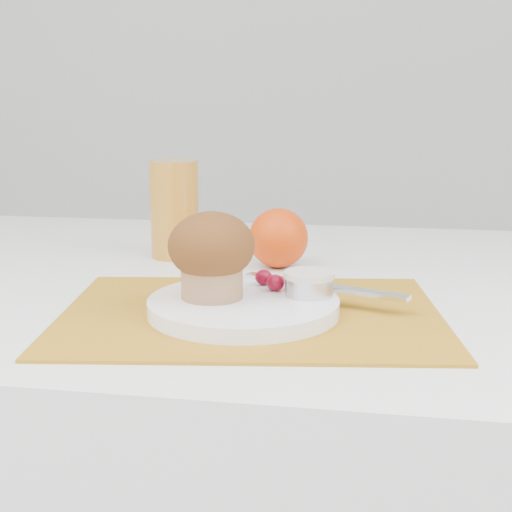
% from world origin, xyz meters
% --- Properties ---
extents(placemat, '(0.45, 0.36, 0.00)m').
position_xyz_m(placemat, '(0.05, -0.12, 0.75)').
color(placemat, '#B37918').
rests_on(placemat, table).
extents(plate, '(0.22, 0.22, 0.02)m').
position_xyz_m(plate, '(0.05, -0.13, 0.76)').
color(plate, white).
rests_on(plate, placemat).
extents(ramekin, '(0.06, 0.06, 0.02)m').
position_xyz_m(ramekin, '(0.12, -0.10, 0.78)').
color(ramekin, silver).
rests_on(ramekin, plate).
extents(cream, '(0.07, 0.07, 0.01)m').
position_xyz_m(cream, '(0.12, -0.10, 0.79)').
color(cream, beige).
rests_on(cream, ramekin).
extents(raspberry_near, '(0.02, 0.02, 0.02)m').
position_xyz_m(raspberry_near, '(0.06, -0.07, 0.78)').
color(raspberry_near, '#540211').
rests_on(raspberry_near, plate).
extents(raspberry_far, '(0.02, 0.02, 0.02)m').
position_xyz_m(raspberry_far, '(0.08, -0.09, 0.78)').
color(raspberry_far, '#520210').
rests_on(raspberry_far, plate).
extents(butter_knife, '(0.19, 0.09, 0.01)m').
position_xyz_m(butter_knife, '(0.13, -0.07, 0.77)').
color(butter_knife, silver).
rests_on(butter_knife, plate).
extents(orange, '(0.08, 0.08, 0.08)m').
position_xyz_m(orange, '(0.05, 0.11, 0.79)').
color(orange, '#EA4308').
rests_on(orange, table).
extents(juice_glass, '(0.07, 0.07, 0.14)m').
position_xyz_m(juice_glass, '(-0.11, 0.15, 0.82)').
color(juice_glass, orange).
rests_on(juice_glass, table).
extents(muffin, '(0.09, 0.09, 0.09)m').
position_xyz_m(muffin, '(0.01, -0.13, 0.82)').
color(muffin, '#AE7B54').
rests_on(muffin, plate).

